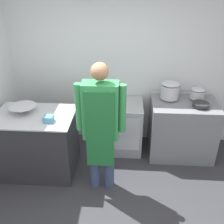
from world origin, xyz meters
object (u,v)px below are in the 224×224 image
object	(u,v)px
person_cook	(101,123)
plastic_tub	(49,119)
mixing_bowl	(23,109)
saute_pan	(201,104)
stock_pot	(170,90)
sauce_pot	(198,93)
fridge_unit	(124,126)
stove	(181,128)

from	to	relation	value
person_cook	plastic_tub	distance (m)	0.72
mixing_bowl	person_cook	bearing A→B (deg)	-18.02
saute_pan	stock_pot	bearing A→B (deg)	149.49
mixing_bowl	plastic_tub	world-z (taller)	mixing_bowl
plastic_tub	sauce_pot	xyz separation A→B (m)	(2.10, 0.85, 0.05)
fridge_unit	mixing_bowl	world-z (taller)	mixing_bowl
stove	person_cook	size ratio (longest dim) A/B	0.56
fridge_unit	stock_pot	world-z (taller)	stock_pot
stock_pot	person_cook	bearing A→B (deg)	-134.52
fridge_unit	mixing_bowl	bearing A→B (deg)	-157.99
stove	person_cook	distance (m)	1.58
person_cook	mixing_bowl	bearing A→B (deg)	161.98
mixing_bowl	stock_pot	bearing A→B (deg)	16.53
fridge_unit	person_cook	bearing A→B (deg)	-106.73
plastic_tub	saute_pan	xyz separation A→B (m)	(2.10, 0.60, -0.02)
stove	stock_pot	size ratio (longest dim) A/B	3.46
fridge_unit	sauce_pot	bearing A→B (deg)	2.76
sauce_pot	fridge_unit	bearing A→B (deg)	-177.24
mixing_bowl	fridge_unit	bearing A→B (deg)	22.01
saute_pan	stove	bearing A→B (deg)	148.18
stove	fridge_unit	bearing A→B (deg)	175.47
mixing_bowl	sauce_pot	size ratio (longest dim) A/B	1.73
fridge_unit	person_cook	size ratio (longest dim) A/B	0.47
plastic_tub	saute_pan	size ratio (longest dim) A/B	0.49
fridge_unit	stock_pot	size ratio (longest dim) A/B	2.89
person_cook	sauce_pot	bearing A→B (deg)	35.28
saute_pan	plastic_tub	bearing A→B (deg)	-164.08
stove	saute_pan	size ratio (longest dim) A/B	4.14
mixing_bowl	saute_pan	size ratio (longest dim) A/B	1.53
fridge_unit	plastic_tub	size ratio (longest dim) A/B	7.03
stove	stock_pot	world-z (taller)	stock_pot
plastic_tub	sauce_pot	distance (m)	2.27
person_cook	stock_pot	world-z (taller)	person_cook
person_cook	plastic_tub	bearing A→B (deg)	168.85
fridge_unit	person_cook	world-z (taller)	person_cook
person_cook	saute_pan	size ratio (longest dim) A/B	7.44
stove	saute_pan	xyz separation A→B (m)	(0.20, -0.12, 0.50)
person_cook	saute_pan	world-z (taller)	person_cook
sauce_pot	stock_pot	bearing A→B (deg)	180.00
stove	plastic_tub	xyz separation A→B (m)	(-1.90, -0.72, 0.52)
plastic_tub	mixing_bowl	bearing A→B (deg)	151.67
person_cook	stock_pot	bearing A→B (deg)	45.48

